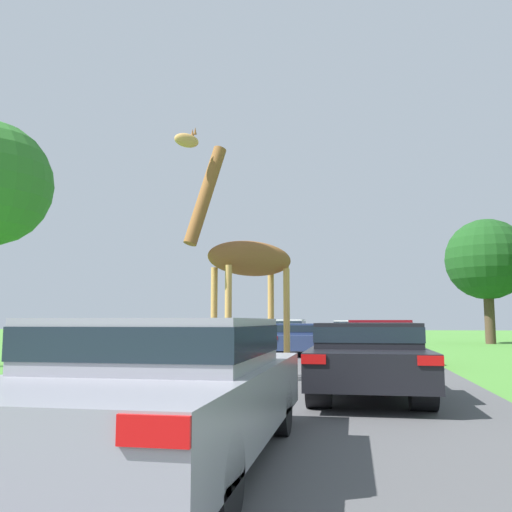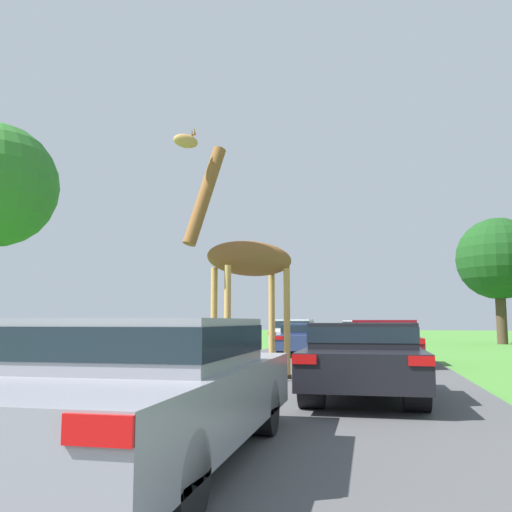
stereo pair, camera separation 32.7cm
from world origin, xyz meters
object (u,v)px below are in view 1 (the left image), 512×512
at_px(car_verge_right, 367,356).
at_px(car_far_ahead, 301,338).
at_px(car_lead_maroon, 163,384).
at_px(car_queue_left, 287,333).
at_px(tree_mid_field, 487,260).
at_px(car_rear_follower, 349,332).
at_px(car_queue_right, 379,340).
at_px(giraffe_near_road, 245,258).

bearing_deg(car_verge_right, car_far_ahead, 100.98).
relative_size(car_lead_maroon, car_queue_left, 1.01).
distance_m(car_verge_right, tree_mid_field, 24.59).
bearing_deg(car_rear_follower, tree_mid_field, 20.73).
bearing_deg(car_queue_left, car_far_ahead, -77.11).
height_order(car_queue_right, car_far_ahead, car_queue_right).
relative_size(car_lead_maroon, car_rear_follower, 1.16).
bearing_deg(car_rear_follower, car_verge_right, -88.64).
relative_size(car_lead_maroon, car_far_ahead, 1.16).
relative_size(giraffe_near_road, car_lead_maroon, 1.14).
relative_size(car_far_ahead, car_verge_right, 1.03).
xyz_separation_m(giraffe_near_road, car_lead_maroon, (0.66, -6.96, -1.97)).
xyz_separation_m(car_queue_right, tree_mid_field, (6.79, 15.60, 4.04)).
distance_m(car_lead_maroon, car_rear_follower, 24.80).
relative_size(car_queue_left, car_far_ahead, 1.15).
bearing_deg(car_rear_follower, car_lead_maroon, -93.34).
distance_m(giraffe_near_road, car_queue_left, 13.97).
bearing_deg(car_verge_right, car_queue_right, 86.00).
distance_m(car_lead_maroon, car_verge_right, 4.96).
relative_size(car_lead_maroon, car_verge_right, 1.20).
bearing_deg(car_queue_right, car_far_ahead, 125.39).
bearing_deg(car_queue_right, car_queue_left, 113.86).
distance_m(car_lead_maroon, car_queue_left, 20.82).
bearing_deg(car_far_ahead, car_verge_right, -79.02).
height_order(car_lead_maroon, car_verge_right, car_lead_maroon).
bearing_deg(tree_mid_field, car_lead_maroon, -108.43).
bearing_deg(giraffe_near_road, car_lead_maroon, 142.43).
bearing_deg(car_rear_follower, car_far_ahead, -101.09).
xyz_separation_m(car_lead_maroon, car_far_ahead, (-0.28, 15.95, -0.06)).
distance_m(giraffe_near_road, car_verge_right, 4.04).
height_order(car_queue_right, car_rear_follower, car_rear_follower).
bearing_deg(giraffe_near_road, car_queue_right, -74.13).
relative_size(car_queue_left, car_rear_follower, 1.14).
relative_size(car_queue_left, car_verge_right, 1.18).
bearing_deg(car_lead_maroon, car_verge_right, 67.22).
distance_m(car_queue_right, car_queue_left, 9.48).
height_order(car_verge_right, tree_mid_field, tree_mid_field).
height_order(car_queue_right, car_queue_left, car_queue_left).
bearing_deg(car_queue_left, car_queue_right, -66.14).
bearing_deg(tree_mid_field, car_rear_follower, -159.27).
bearing_deg(car_verge_right, car_queue_left, 101.55).
xyz_separation_m(car_far_ahead, tree_mid_field, (9.52, 11.76, 4.10)).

